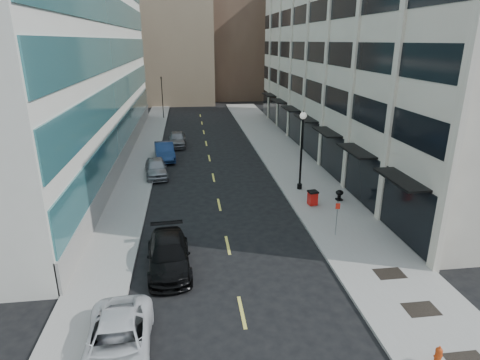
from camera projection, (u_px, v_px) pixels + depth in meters
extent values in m
plane|color=black|center=(249.00, 345.00, 15.30)|extent=(160.00, 160.00, 0.00)
cube|color=gray|center=(299.00, 173.00, 34.92)|extent=(5.00, 80.00, 0.15)
cube|color=gray|center=(135.00, 180.00, 33.20)|extent=(3.00, 80.00, 0.15)
cube|color=beige|center=(378.00, 62.00, 39.70)|extent=(14.00, 46.00, 18.00)
cube|color=black|center=(306.00, 133.00, 41.15)|extent=(0.18, 46.00, 3.60)
cube|color=black|center=(308.00, 89.00, 39.67)|extent=(0.12, 46.00, 1.80)
cube|color=black|center=(310.00, 52.00, 38.52)|extent=(0.12, 46.00, 1.80)
cube|color=black|center=(312.00, 12.00, 37.36)|extent=(0.12, 46.00, 1.80)
cube|color=beige|center=(465.00, 90.00, 17.31)|extent=(0.35, 0.60, 18.00)
cube|color=beige|center=(396.00, 78.00, 22.93)|extent=(0.35, 0.60, 18.00)
cube|color=beige|center=(355.00, 70.00, 28.54)|extent=(0.35, 0.60, 18.00)
cube|color=beige|center=(327.00, 65.00, 34.16)|extent=(0.35, 0.60, 18.00)
cube|color=beige|center=(306.00, 62.00, 39.78)|extent=(0.35, 0.60, 18.00)
cube|color=beige|center=(291.00, 59.00, 45.40)|extent=(0.35, 0.60, 18.00)
cube|color=beige|center=(280.00, 57.00, 51.01)|extent=(0.35, 0.60, 18.00)
cube|color=beige|center=(270.00, 56.00, 56.63)|extent=(0.35, 0.60, 18.00)
cube|color=black|center=(400.00, 179.00, 21.72)|extent=(1.30, 4.00, 0.12)
cube|color=black|center=(356.00, 151.00, 27.33)|extent=(1.30, 4.00, 0.12)
cube|color=black|center=(327.00, 132.00, 32.95)|extent=(1.30, 4.00, 0.12)
cube|color=black|center=(306.00, 119.00, 38.57)|extent=(1.30, 4.00, 0.12)
cube|color=black|center=(290.00, 109.00, 44.19)|extent=(1.30, 4.00, 0.12)
cube|color=black|center=(279.00, 101.00, 49.80)|extent=(1.30, 4.00, 0.12)
cube|color=black|center=(269.00, 95.00, 55.42)|extent=(1.30, 4.00, 0.12)
cube|color=silver|center=(24.00, 53.00, 35.32)|extent=(16.00, 46.00, 20.00)
cube|color=gray|center=(127.00, 149.00, 39.30)|extent=(0.20, 46.00, 1.80)
cube|color=#337378|center=(125.00, 128.00, 38.61)|extent=(0.14, 45.60, 2.40)
cube|color=#337378|center=(122.00, 91.00, 37.46)|extent=(0.14, 45.60, 2.40)
cube|color=#337378|center=(118.00, 52.00, 36.30)|extent=(0.14, 45.60, 2.40)
cube|color=#337378|center=(114.00, 10.00, 35.15)|extent=(0.14, 45.60, 2.40)
cube|color=#7C6951|center=(172.00, 23.00, 73.86)|extent=(14.00, 18.00, 28.00)
cube|color=brown|center=(234.00, 8.00, 78.09)|extent=(12.00, 16.00, 34.00)
cube|color=#7C6951|center=(126.00, 41.00, 82.98)|extent=(12.00, 14.00, 22.00)
cube|color=beige|center=(291.00, 46.00, 76.01)|extent=(10.00, 14.00, 20.00)
cube|color=black|center=(421.00, 309.00, 17.12)|extent=(1.40, 1.00, 0.01)
cube|color=black|center=(390.00, 273.00, 19.74)|extent=(1.40, 1.00, 0.01)
cube|color=#D8CC4C|center=(242.00, 312.00, 17.17)|extent=(0.15, 2.20, 0.01)
cube|color=#D8CC4C|center=(228.00, 245.00, 22.79)|extent=(0.15, 2.20, 0.01)
cube|color=#D8CC4C|center=(219.00, 205.00, 28.40)|extent=(0.15, 2.20, 0.01)
cube|color=#D8CC4C|center=(213.00, 178.00, 34.02)|extent=(0.15, 2.20, 0.01)
cube|color=#D8CC4C|center=(209.00, 158.00, 39.64)|extent=(0.15, 2.20, 0.01)
cube|color=#D8CC4C|center=(206.00, 143.00, 45.26)|extent=(0.15, 2.20, 0.01)
cube|color=#D8CC4C|center=(204.00, 132.00, 50.87)|extent=(0.15, 2.20, 0.01)
cube|color=#D8CC4C|center=(202.00, 123.00, 56.49)|extent=(0.15, 2.20, 0.01)
cube|color=#D8CC4C|center=(200.00, 116.00, 62.11)|extent=(0.15, 2.20, 0.01)
cylinder|color=black|center=(162.00, 98.00, 58.57)|extent=(0.12, 0.12, 6.00)
imported|color=black|center=(161.00, 77.00, 57.59)|extent=(0.66, 0.66, 1.98)
imported|color=silver|center=(118.00, 343.00, 14.40)|extent=(2.61, 5.25, 1.43)
imported|color=black|center=(169.00, 255.00, 20.27)|extent=(2.47, 5.34, 1.51)
imported|color=gray|center=(156.00, 168.00, 34.12)|extent=(2.33, 4.69, 1.54)
imported|color=navy|center=(164.00, 151.00, 38.93)|extent=(2.32, 5.16, 1.64)
imported|color=slate|center=(177.00, 139.00, 43.93)|extent=(1.91, 4.68, 1.59)
cylinder|color=#C43B0D|center=(438.00, 358.00, 14.05)|extent=(0.23, 0.23, 0.56)
sphere|color=#C43B0D|center=(439.00, 351.00, 13.95)|extent=(0.25, 0.25, 0.25)
cylinder|color=#C43B0D|center=(440.00, 348.00, 13.91)|extent=(0.07, 0.07, 0.10)
cylinder|color=#C43B0D|center=(438.00, 356.00, 14.03)|extent=(0.30, 0.13, 0.11)
cylinder|color=#C43B0D|center=(438.00, 356.00, 14.01)|extent=(0.17, 0.18, 0.16)
cube|color=red|center=(313.00, 198.00, 27.82)|extent=(0.65, 0.65, 0.91)
cube|color=black|center=(313.00, 192.00, 27.66)|extent=(0.73, 0.73, 0.11)
cylinder|color=black|center=(308.00, 202.00, 28.21)|extent=(0.05, 0.20, 0.20)
cylinder|color=black|center=(313.00, 202.00, 28.25)|extent=(0.05, 0.20, 0.20)
cylinder|color=black|center=(300.00, 186.00, 30.95)|extent=(0.37, 0.37, 0.41)
cylinder|color=black|center=(301.00, 153.00, 30.07)|extent=(0.16, 0.16, 5.29)
sphere|color=silver|center=(303.00, 116.00, 29.14)|extent=(0.51, 0.51, 0.51)
cone|color=black|center=(303.00, 112.00, 29.05)|extent=(0.14, 0.14, 0.21)
cylinder|color=slate|center=(337.00, 218.00, 23.29)|extent=(0.04, 0.04, 2.18)
cube|color=red|center=(338.00, 206.00, 23.02)|extent=(0.25, 0.09, 0.34)
cube|color=black|center=(339.00, 199.00, 28.80)|extent=(0.46, 0.46, 0.12)
cylinder|color=black|center=(339.00, 196.00, 28.73)|extent=(0.26, 0.26, 0.39)
ellipsoid|color=black|center=(340.00, 193.00, 28.63)|extent=(0.55, 0.55, 0.39)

